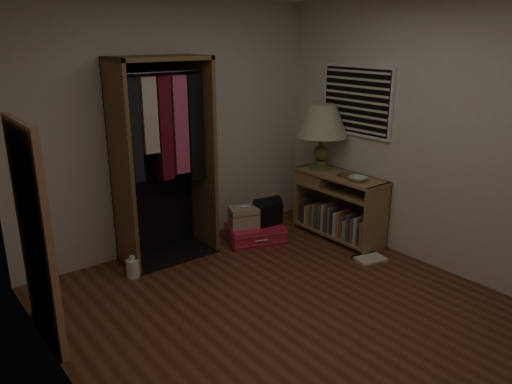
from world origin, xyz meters
The scene contains 13 objects.
ground centered at (0.00, 0.00, 0.00)m, with size 4.00×4.00×0.00m, color #532A17.
room_walls centered at (0.08, 0.04, 1.50)m, with size 3.52×4.02×2.60m.
console_bookshelf centered at (1.54, 1.04, 0.39)m, with size 0.42×1.12×0.75m.
open_wardrobe centered at (-0.20, 1.77, 1.22)m, with size 1.04×0.50×2.05m.
floor_mirror centered at (-1.70, 1.00, 0.85)m, with size 0.06×0.80×1.70m.
pink_suitcase centered at (0.70, 1.49, 0.09)m, with size 0.73×0.63×0.19m.
train_case centered at (0.60, 1.54, 0.30)m, with size 0.39×0.33×0.24m.
black_bag centered at (0.85, 1.44, 0.35)m, with size 0.31×0.22×0.32m.
table_lamp centered at (1.54, 1.32, 1.29)m, with size 0.68×0.68×0.74m.
brass_tray centered at (1.54, 0.91, 0.76)m, with size 0.30×0.30×0.01m.
ceramic_bowl centered at (1.49, 0.71, 0.77)m, with size 0.19×0.19×0.05m, color #AFD3B3.
white_jug centered at (-0.76, 1.52, 0.09)m, with size 0.13×0.13×0.22m.
floor_book centered at (1.35, 0.38, 0.01)m, with size 0.35×0.30×0.03m.
Camera 1 is at (-2.50, -2.64, 2.26)m, focal length 35.00 mm.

